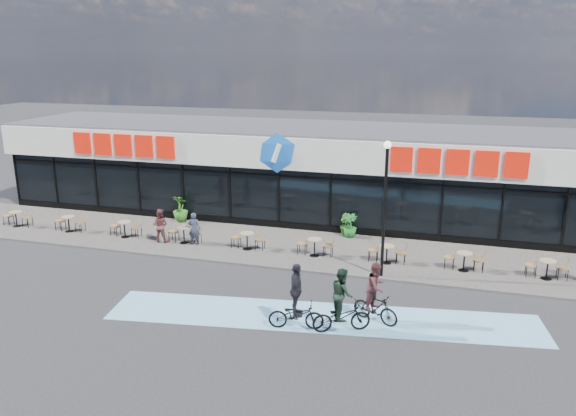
{
  "coord_description": "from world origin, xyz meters",
  "views": [
    {
      "loc": [
        7.47,
        -17.75,
        8.4
      ],
      "look_at": [
        1.43,
        3.5,
        2.14
      ],
      "focal_mm": 35.0,
      "sensor_mm": 36.0,
      "label": 1
    }
  ],
  "objects_px": {
    "patron_right": "(160,225)",
    "potted_plant_right": "(350,226)",
    "cyclist_b": "(376,297)",
    "lamp_post": "(385,198)",
    "potted_plant_mid": "(345,225)",
    "bistro_set_0": "(17,217)",
    "patron_left": "(194,229)",
    "cyclist_a": "(296,305)",
    "potted_plant_left": "(180,208)"
  },
  "relations": [
    {
      "from": "potted_plant_mid",
      "to": "cyclist_b",
      "type": "distance_m",
      "value": 8.38
    },
    {
      "from": "potted_plant_right",
      "to": "patron_right",
      "type": "distance_m",
      "value": 8.55
    },
    {
      "from": "potted_plant_mid",
      "to": "cyclist_b",
      "type": "bearing_deg",
      "value": -73.07
    },
    {
      "from": "bistro_set_0",
      "to": "potted_plant_left",
      "type": "bearing_deg",
      "value": 21.42
    },
    {
      "from": "potted_plant_left",
      "to": "potted_plant_right",
      "type": "distance_m",
      "value": 8.57
    },
    {
      "from": "patron_left",
      "to": "patron_right",
      "type": "relative_size",
      "value": 0.96
    },
    {
      "from": "lamp_post",
      "to": "potted_plant_right",
      "type": "distance_m",
      "value": 5.28
    },
    {
      "from": "bistro_set_0",
      "to": "patron_left",
      "type": "distance_m",
      "value": 9.46
    },
    {
      "from": "lamp_post",
      "to": "bistro_set_0",
      "type": "height_order",
      "value": "lamp_post"
    },
    {
      "from": "potted_plant_right",
      "to": "patron_left",
      "type": "height_order",
      "value": "patron_left"
    },
    {
      "from": "bistro_set_0",
      "to": "patron_left",
      "type": "xyz_separation_m",
      "value": [
        9.46,
        -0.14,
        0.27
      ]
    },
    {
      "from": "lamp_post",
      "to": "patron_left",
      "type": "distance_m",
      "value": 8.77
    },
    {
      "from": "lamp_post",
      "to": "cyclist_b",
      "type": "bearing_deg",
      "value": -86.43
    },
    {
      "from": "potted_plant_mid",
      "to": "patron_right",
      "type": "bearing_deg",
      "value": -158.09
    },
    {
      "from": "potted_plant_right",
      "to": "cyclist_b",
      "type": "xyz_separation_m",
      "value": [
        2.17,
        -7.86,
        0.21
      ]
    },
    {
      "from": "patron_right",
      "to": "potted_plant_right",
      "type": "bearing_deg",
      "value": -164.92
    },
    {
      "from": "cyclist_b",
      "to": "lamp_post",
      "type": "bearing_deg",
      "value": 93.57
    },
    {
      "from": "potted_plant_left",
      "to": "cyclist_a",
      "type": "relative_size",
      "value": 0.61
    },
    {
      "from": "lamp_post",
      "to": "potted_plant_right",
      "type": "bearing_deg",
      "value": 114.72
    },
    {
      "from": "lamp_post",
      "to": "cyclist_a",
      "type": "xyz_separation_m",
      "value": [
        -2.08,
        -4.75,
        -2.35
      ]
    },
    {
      "from": "patron_left",
      "to": "cyclist_a",
      "type": "bearing_deg",
      "value": 126.53
    },
    {
      "from": "bistro_set_0",
      "to": "cyclist_b",
      "type": "bearing_deg",
      "value": -15.85
    },
    {
      "from": "potted_plant_right",
      "to": "cyclist_b",
      "type": "bearing_deg",
      "value": -74.6
    },
    {
      "from": "patron_left",
      "to": "cyclist_b",
      "type": "relative_size",
      "value": 0.73
    },
    {
      "from": "lamp_post",
      "to": "cyclist_a",
      "type": "distance_m",
      "value": 5.7
    },
    {
      "from": "patron_left",
      "to": "potted_plant_left",
      "type": "bearing_deg",
      "value": -63.73
    },
    {
      "from": "potted_plant_right",
      "to": "cyclist_b",
      "type": "distance_m",
      "value": 8.16
    },
    {
      "from": "cyclist_b",
      "to": "potted_plant_mid",
      "type": "bearing_deg",
      "value": 106.93
    },
    {
      "from": "bistro_set_0",
      "to": "potted_plant_right",
      "type": "height_order",
      "value": "potted_plant_right"
    },
    {
      "from": "patron_right",
      "to": "potted_plant_left",
      "type": "bearing_deg",
      "value": -85.1
    },
    {
      "from": "potted_plant_mid",
      "to": "cyclist_b",
      "type": "relative_size",
      "value": 0.52
    },
    {
      "from": "bistro_set_0",
      "to": "cyclist_b",
      "type": "height_order",
      "value": "cyclist_b"
    },
    {
      "from": "potted_plant_left",
      "to": "potted_plant_mid",
      "type": "relative_size",
      "value": 1.27
    },
    {
      "from": "potted_plant_mid",
      "to": "bistro_set_0",
      "type": "bearing_deg",
      "value": -169.5
    },
    {
      "from": "potted_plant_mid",
      "to": "cyclist_b",
      "type": "xyz_separation_m",
      "value": [
        2.44,
        -8.01,
        0.24
      ]
    },
    {
      "from": "lamp_post",
      "to": "potted_plant_right",
      "type": "relative_size",
      "value": 4.73
    },
    {
      "from": "potted_plant_right",
      "to": "patron_right",
      "type": "bearing_deg",
      "value": -159.7
    },
    {
      "from": "lamp_post",
      "to": "patron_left",
      "type": "xyz_separation_m",
      "value": [
        -8.35,
        1.33,
        -2.34
      ]
    },
    {
      "from": "bistro_set_0",
      "to": "potted_plant_mid",
      "type": "height_order",
      "value": "potted_plant_mid"
    },
    {
      "from": "potted_plant_left",
      "to": "bistro_set_0",
      "type": "bearing_deg",
      "value": -158.58
    },
    {
      "from": "potted_plant_left",
      "to": "patron_right",
      "type": "xyz_separation_m",
      "value": [
        0.55,
        -3.09,
        0.1
      ]
    },
    {
      "from": "lamp_post",
      "to": "patron_right",
      "type": "relative_size",
      "value": 3.38
    },
    {
      "from": "potted_plant_mid",
      "to": "patron_left",
      "type": "xyz_separation_m",
      "value": [
        -6.14,
        -3.04,
        0.21
      ]
    },
    {
      "from": "potted_plant_left",
      "to": "potted_plant_right",
      "type": "bearing_deg",
      "value": -0.82
    },
    {
      "from": "cyclist_b",
      "to": "potted_plant_right",
      "type": "bearing_deg",
      "value": 105.4
    },
    {
      "from": "patron_left",
      "to": "cyclist_a",
      "type": "xyz_separation_m",
      "value": [
        6.27,
        -6.08,
        -0.02
      ]
    },
    {
      "from": "potted_plant_right",
      "to": "cyclist_a",
      "type": "height_order",
      "value": "cyclist_a"
    },
    {
      "from": "lamp_post",
      "to": "patron_right",
      "type": "xyz_separation_m",
      "value": [
        -9.96,
        1.25,
        -2.3
      ]
    },
    {
      "from": "bistro_set_0",
      "to": "cyclist_a",
      "type": "xyz_separation_m",
      "value": [
        15.73,
        -6.22,
        0.26
      ]
    },
    {
      "from": "bistro_set_0",
      "to": "potted_plant_right",
      "type": "xyz_separation_m",
      "value": [
        15.87,
        2.74,
        0.09
      ]
    }
  ]
}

